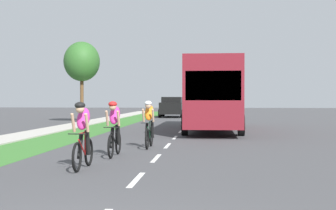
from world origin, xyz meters
The scene contains 10 objects.
ground_plane centered at (0.00, 20.00, 0.00)m, with size 120.00×120.00×0.00m, color #424244.
grass_verge centered at (-4.71, 20.00, 0.00)m, with size 2.30×70.00×0.01m, color #38722D.
sidewalk_concrete centered at (-6.74, 20.00, 0.00)m, with size 1.75×70.00×0.10m, color #B2ADA3.
lane_markings_center centered at (0.00, 24.00, 0.00)m, with size 0.12×54.30×0.01m.
cyclist_lead centered at (-1.48, 6.07, 0.81)m, with size 0.42×1.72×1.58m.
cyclist_trailing centered at (-1.23, 8.54, 0.81)m, with size 0.42×1.72×1.58m.
cyclist_distant centered at (-0.55, 10.96, 0.81)m, with size 0.42×1.72×1.58m.
bus_maroon centered at (1.60, 20.22, 1.98)m, with size 2.78×11.60×3.48m.
suv_black centered at (-1.90, 37.30, 0.95)m, with size 2.15×4.70×1.79m.
street_tree_near centered at (-7.40, 27.48, 4.20)m, with size 2.49×2.49×5.60m.
Camera 1 is at (1.51, -4.84, 1.66)m, focal length 50.94 mm.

